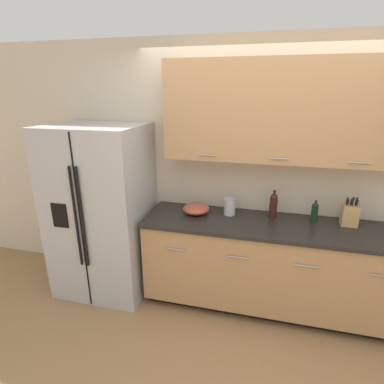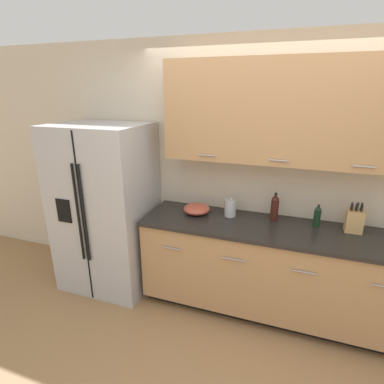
{
  "view_description": "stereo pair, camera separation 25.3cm",
  "coord_description": "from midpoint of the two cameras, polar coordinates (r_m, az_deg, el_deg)",
  "views": [
    {
      "loc": [
        0.02,
        -1.77,
        2.11
      ],
      "look_at": [
        -0.65,
        0.9,
        1.17
      ],
      "focal_mm": 28.0,
      "sensor_mm": 36.0,
      "label": 1
    },
    {
      "loc": [
        0.26,
        -1.7,
        2.11
      ],
      "look_at": [
        -0.65,
        0.9,
        1.17
      ],
      "focal_mm": 28.0,
      "sensor_mm": 36.0,
      "label": 2
    }
  ],
  "objects": [
    {
      "name": "counter_unit",
      "position": [
        3.11,
        12.18,
        -13.56
      ],
      "size": [
        2.46,
        0.64,
        0.92
      ],
      "color": "black",
      "rests_on": "ground_plane"
    },
    {
      "name": "knife_block",
      "position": [
        3.05,
        25.78,
        -3.97
      ],
      "size": [
        0.14,
        0.11,
        0.28
      ],
      "color": "tan",
      "rests_on": "counter_unit"
    },
    {
      "name": "ground_plane",
      "position": [
        2.74,
        7.07,
        -31.81
      ],
      "size": [
        14.0,
        14.0,
        0.0
      ],
      "primitive_type": "plane",
      "color": "#997047"
    },
    {
      "name": "refrigerator",
      "position": [
        3.34,
        -18.86,
        -3.55
      ],
      "size": [
        0.95,
        0.79,
        1.8
      ],
      "color": "#B2B2B5",
      "rests_on": "ground_plane"
    },
    {
      "name": "steel_canister",
      "position": [
        3.0,
        4.81,
        -2.79
      ],
      "size": [
        0.12,
        0.12,
        0.19
      ],
      "color": "#B7B7BA",
      "rests_on": "counter_unit"
    },
    {
      "name": "wall_back",
      "position": [
        2.99,
        11.99,
        6.61
      ],
      "size": [
        10.0,
        0.39,
        2.6
      ],
      "color": "beige",
      "rests_on": "ground_plane"
    },
    {
      "name": "mixing_bowl",
      "position": [
        3.03,
        -1.62,
        -3.25
      ],
      "size": [
        0.27,
        0.27,
        0.1
      ],
      "color": "#B24C38",
      "rests_on": "counter_unit"
    },
    {
      "name": "oil_bottle",
      "position": [
        3.02,
        20.12,
        -3.57
      ],
      "size": [
        0.06,
        0.06,
        0.21
      ],
      "color": "black",
      "rests_on": "counter_unit"
    },
    {
      "name": "wine_bottle",
      "position": [
        2.99,
        12.92,
        -2.46
      ],
      "size": [
        0.07,
        0.07,
        0.28
      ],
      "color": "#3D1914",
      "rests_on": "counter_unit"
    }
  ]
}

